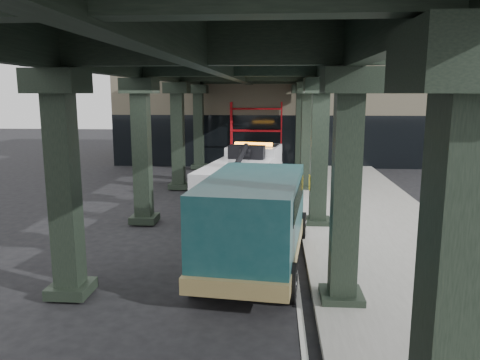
% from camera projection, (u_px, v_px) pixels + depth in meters
% --- Properties ---
extents(ground, '(90.00, 90.00, 0.00)m').
position_uv_depth(ground, '(236.00, 244.00, 14.22)').
color(ground, black).
rests_on(ground, ground).
extents(sidewalk, '(5.00, 40.00, 0.15)m').
position_uv_depth(sidewalk, '(373.00, 226.00, 15.83)').
color(sidewalk, gray).
rests_on(sidewalk, ground).
extents(lane_stripe, '(0.12, 38.00, 0.01)m').
position_uv_depth(lane_stripe, '(290.00, 226.00, 16.05)').
color(lane_stripe, silver).
rests_on(lane_stripe, ground).
extents(viaduct, '(7.40, 32.00, 6.40)m').
position_uv_depth(viaduct, '(229.00, 63.00, 15.21)').
color(viaduct, black).
rests_on(viaduct, ground).
extents(building, '(22.00, 10.00, 8.00)m').
position_uv_depth(building, '(288.00, 101.00, 32.95)').
color(building, '#C6B793').
rests_on(building, ground).
extents(scaffolding, '(3.08, 0.88, 4.00)m').
position_uv_depth(scaffolding, '(256.00, 134.00, 28.19)').
color(scaffolding, red).
rests_on(scaffolding, ground).
extents(tow_truck, '(3.24, 7.93, 2.53)m').
position_uv_depth(tow_truck, '(245.00, 175.00, 18.93)').
color(tow_truck, black).
rests_on(tow_truck, ground).
extents(towed_van, '(2.98, 6.29, 2.46)m').
position_uv_depth(towed_van, '(255.00, 218.00, 12.07)').
color(towed_van, '#10383C').
rests_on(towed_van, ground).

